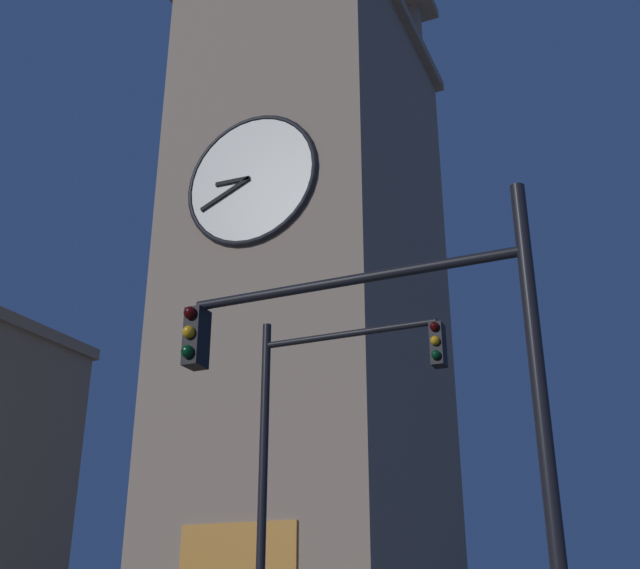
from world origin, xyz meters
The scene contains 3 objects.
clocktower centered at (1.71, -3.19, 11.54)m, with size 7.44×9.45×29.11m.
traffic_signal_near centered at (-5.84, 10.91, 4.07)m, with size 4.25×0.41×6.30m.
traffic_signal_mid centered at (-2.61, 6.33, 4.57)m, with size 3.47×0.41×6.98m.
Camera 1 is at (-8.26, 18.76, 1.94)m, focal length 44.37 mm.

